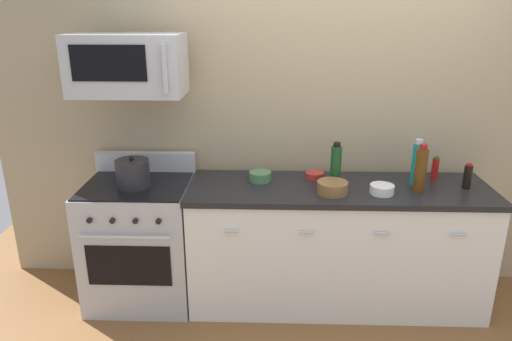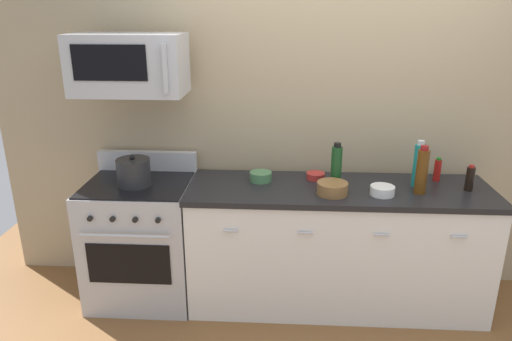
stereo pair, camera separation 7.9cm
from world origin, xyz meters
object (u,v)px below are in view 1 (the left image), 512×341
at_px(stockpot, 133,173).
at_px(microwave, 128,65).
at_px(bowl_red_small, 315,175).
at_px(bowl_wooden_salad, 332,187).
at_px(bottle_hot_sauce_red, 435,168).
at_px(bottle_soy_sauce_dark, 468,177).
at_px(range_oven, 141,241).
at_px(bowl_green_glaze, 260,176).
at_px(bottle_wine_green, 336,165).
at_px(bowl_white_ceramic, 382,189).
at_px(bottle_sparkling_teal, 417,163).
at_px(bottle_wine_amber, 421,170).

bearing_deg(stockpot, microwave, 89.87).
xyz_separation_m(bowl_red_small, bowl_wooden_salad, (0.09, -0.29, 0.02)).
xyz_separation_m(microwave, bottle_hot_sauce_red, (2.15, 0.13, -0.75)).
relative_size(bottle_soy_sauce_dark, bowl_red_small, 1.35).
bearing_deg(bottle_soy_sauce_dark, bowl_red_small, 170.73).
height_order(range_oven, microwave, microwave).
xyz_separation_m(bottle_soy_sauce_dark, bowl_green_glaze, (-1.44, 0.10, -0.05)).
height_order(microwave, stockpot, microwave).
bearing_deg(bowl_red_small, stockpot, -170.37).
relative_size(range_oven, bottle_soy_sauce_dark, 5.91).
height_order(bowl_red_small, stockpot, stockpot).
bearing_deg(bottle_soy_sauce_dark, range_oven, 179.88).
relative_size(bottle_wine_green, bowl_wooden_salad, 1.50).
height_order(bottle_soy_sauce_dark, bowl_red_small, bottle_soy_sauce_dark).
relative_size(range_oven, bowl_white_ceramic, 6.61).
relative_size(bottle_wine_green, bottle_sparkling_teal, 0.95).
relative_size(bottle_hot_sauce_red, bowl_wooden_salad, 0.83).
bearing_deg(bowl_green_glaze, bottle_wine_green, -7.70).
relative_size(bowl_white_ceramic, bowl_red_small, 1.21).
relative_size(bottle_hot_sauce_red, bowl_green_glaze, 1.09).
bearing_deg(microwave, bowl_red_small, 5.32).
xyz_separation_m(bottle_wine_green, bottle_sparkling_teal, (0.57, 0.04, 0.01)).
xyz_separation_m(bottle_hot_sauce_red, bottle_wine_amber, (-0.19, -0.25, 0.08)).
distance_m(bottle_sparkling_teal, bowl_white_ceramic, 0.35).
height_order(range_oven, bowl_green_glaze, range_oven).
distance_m(microwave, bottle_sparkling_teal, 2.09).
xyz_separation_m(bottle_hot_sauce_red, bowl_red_small, (-0.87, -0.01, -0.06)).
height_order(range_oven, stockpot, stockpot).
height_order(bottle_sparkling_teal, stockpot, bottle_sparkling_teal).
bearing_deg(bottle_hot_sauce_red, stockpot, -173.88).
relative_size(bottle_wine_green, bowl_red_small, 2.34).
bearing_deg(bowl_red_small, bottle_hot_sauce_red, 0.90).
relative_size(range_oven, bottle_hot_sauce_red, 6.18).
distance_m(bowl_wooden_salad, stockpot, 1.38).
height_order(range_oven, bottle_hot_sauce_red, bottle_hot_sauce_red).
height_order(bottle_soy_sauce_dark, bowl_white_ceramic, bottle_soy_sauce_dark).
xyz_separation_m(bottle_sparkling_teal, stockpot, (-1.98, -0.12, -0.06)).
relative_size(microwave, bottle_wine_green, 2.37).
relative_size(bottle_wine_green, bowl_green_glaze, 1.97).
relative_size(bottle_wine_green, bowl_white_ceramic, 1.94).
relative_size(bottle_soy_sauce_dark, bowl_green_glaze, 1.14).
distance_m(microwave, bowl_red_small, 1.52).
bearing_deg(bowl_white_ceramic, bowl_green_glaze, 165.07).
bearing_deg(bottle_wine_amber, microwave, 176.50).
distance_m(bottle_soy_sauce_dark, bowl_green_glaze, 1.44).
distance_m(range_oven, bowl_white_ceramic, 1.78).
xyz_separation_m(bowl_white_ceramic, bowl_red_small, (-0.43, 0.29, -0.01)).
distance_m(bottle_soy_sauce_dark, bottle_wine_green, 0.91).
height_order(bowl_white_ceramic, bowl_red_small, bowl_white_ceramic).
bearing_deg(range_oven, bottle_sparkling_teal, 1.86).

